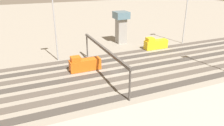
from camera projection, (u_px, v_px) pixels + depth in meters
ground_plane at (116, 72)px, 70.41m from camera, size 400.00×400.00×0.00m
track_bed_0 at (99, 57)px, 83.19m from camera, size 140.00×2.80×0.12m
track_bed_1 at (104, 61)px, 78.92m from camera, size 140.00×2.80×0.12m
track_bed_2 at (109, 66)px, 74.66m from camera, size 140.00×2.80×0.12m
track_bed_3 at (116, 72)px, 70.39m from camera, size 140.00×2.80×0.12m
track_bed_4 at (122, 78)px, 66.13m from camera, size 140.00×2.80×0.12m
track_bed_5 at (130, 85)px, 61.86m from camera, size 140.00×2.80×0.12m
track_bed_6 at (139, 93)px, 57.60m from camera, size 140.00×2.80×0.12m
train_on_track_2 at (84, 64)px, 70.67m from camera, size 10.00×3.00×5.00m
train_on_track_0 at (155, 44)px, 91.49m from camera, size 10.00×3.00×5.00m
light_mast_0 at (187, 3)px, 93.41m from camera, size 2.80×0.70×27.85m
light_mast_2 at (54, 18)px, 74.29m from camera, size 2.80×0.70×23.30m
signal_gantry at (104, 51)px, 66.13m from camera, size 0.70×35.00×8.80m
control_tower at (121, 25)px, 97.75m from camera, size 6.00×6.00×13.96m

